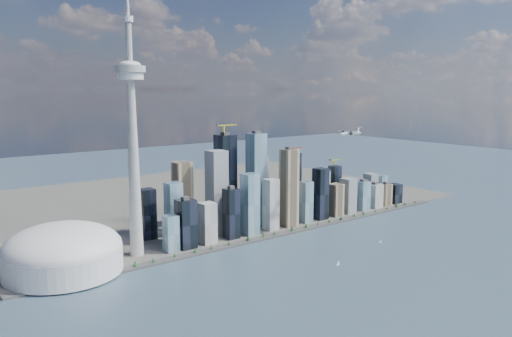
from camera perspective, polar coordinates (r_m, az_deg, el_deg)
ground at (r=937.20m, az=12.35°, el=-11.05°), size 4000.00×4000.00×0.00m
seawall at (r=1105.40m, az=2.37°, el=-7.61°), size 1100.00×22.00×4.00m
land at (r=1468.98m, az=-8.91°, el=-3.54°), size 1400.00×900.00×3.00m
shoreline_trees at (r=1103.47m, az=2.37°, el=-7.28°), size 960.53×7.20×8.80m
skyscraper_cluster at (r=1189.58m, az=1.94°, el=-2.87°), size 736.00×142.00×237.72m
needle_tower at (r=955.96m, az=-13.94°, el=3.81°), size 56.00×56.00×550.50m
dome_stadium at (r=938.91m, az=-21.18°, el=-8.89°), size 200.00×200.00×86.00m
airplane at (r=1119.28m, az=10.69°, el=4.00°), size 69.70×61.52×17.04m
sailboat_west at (r=941.67m, az=9.36°, el=-10.65°), size 7.49×2.17×10.42m
sailboat_east at (r=1090.86m, az=14.05°, el=-8.07°), size 6.15×3.04×8.55m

